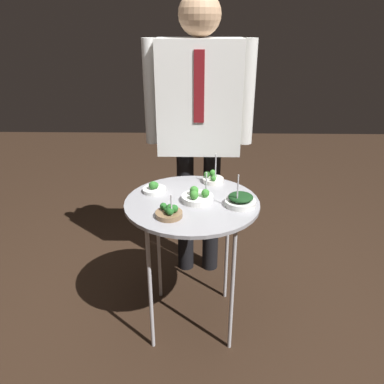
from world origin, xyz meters
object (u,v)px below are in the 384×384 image
(serving_cart, at_px, (192,211))
(bowl_broccoli_front_center, at_px, (169,212))
(bowl_broccoli_back_left, at_px, (197,197))
(waiter_figure, at_px, (199,112))
(bowl_broccoli_center, at_px, (213,178))
(bowl_broccoli_mid_left, at_px, (154,188))
(bowl_spinach_front_left, at_px, (240,200))

(serving_cart, relative_size, bowl_broccoli_front_center, 6.11)
(bowl_broccoli_back_left, xyz_separation_m, waiter_figure, (0.00, 0.52, 0.31))
(bowl_broccoli_center, relative_size, bowl_broccoli_mid_left, 1.43)
(bowl_broccoli_center, height_order, waiter_figure, waiter_figure)
(bowl_broccoli_front_center, xyz_separation_m, bowl_broccoli_mid_left, (-0.10, 0.27, -0.00))
(waiter_figure, bearing_deg, bowl_spinach_front_left, -69.70)
(bowl_broccoli_back_left, height_order, bowl_broccoli_front_center, bowl_broccoli_back_left)
(bowl_broccoli_center, distance_m, bowl_broccoli_front_center, 0.46)
(bowl_broccoli_center, bearing_deg, bowl_broccoli_mid_left, -155.82)
(bowl_spinach_front_left, height_order, bowl_broccoli_front_center, bowl_spinach_front_left)
(bowl_broccoli_mid_left, bearing_deg, bowl_broccoli_center, 24.18)
(bowl_broccoli_mid_left, bearing_deg, bowl_broccoli_front_center, -69.91)
(bowl_broccoli_mid_left, bearing_deg, bowl_broccoli_back_left, -25.88)
(bowl_spinach_front_left, bearing_deg, bowl_broccoli_front_center, -159.84)
(bowl_broccoli_center, bearing_deg, waiter_figure, 106.35)
(bowl_broccoli_front_center, distance_m, bowl_broccoli_mid_left, 0.29)
(bowl_broccoli_back_left, xyz_separation_m, bowl_broccoli_center, (0.08, 0.25, -0.00))
(bowl_spinach_front_left, bearing_deg, bowl_broccoli_back_left, 169.73)
(bowl_broccoli_front_center, xyz_separation_m, waiter_figure, (0.13, 0.69, 0.31))
(bowl_broccoli_center, distance_m, bowl_broccoli_mid_left, 0.34)
(serving_cart, distance_m, waiter_figure, 0.65)
(bowl_broccoli_front_center, bearing_deg, bowl_spinach_front_left, 20.16)
(bowl_broccoli_back_left, relative_size, waiter_figure, 0.09)
(waiter_figure, bearing_deg, serving_cart, -93.30)
(bowl_spinach_front_left, relative_size, bowl_broccoli_center, 0.99)
(bowl_broccoli_back_left, xyz_separation_m, bowl_broccoli_front_center, (-0.13, -0.16, -0.00))
(bowl_spinach_front_left, distance_m, bowl_broccoli_center, 0.32)
(serving_cart, height_order, bowl_spinach_front_left, bowl_spinach_front_left)
(bowl_broccoli_center, relative_size, bowl_broccoli_front_center, 1.41)
(waiter_figure, bearing_deg, bowl_broccoli_front_center, -100.85)
(bowl_broccoli_back_left, distance_m, bowl_broccoli_center, 0.26)
(serving_cart, xyz_separation_m, waiter_figure, (0.03, 0.52, 0.39))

